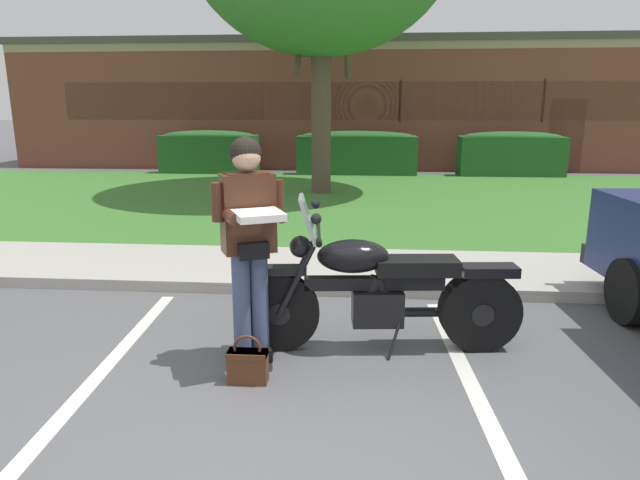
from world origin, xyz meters
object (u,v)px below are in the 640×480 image
(rider_person, at_px, (249,233))
(brick_building, at_px, (392,104))
(handbag, at_px, (248,363))
(hedge_center_right, at_px, (511,153))
(motorcycle, at_px, (390,291))
(hedge_left, at_px, (209,151))
(hedge_center_left, at_px, (357,152))

(rider_person, height_order, brick_building, brick_building)
(handbag, bearing_deg, hedge_center_right, 68.55)
(motorcycle, height_order, brick_building, brick_building)
(handbag, xyz_separation_m, hedge_center_right, (4.73, 12.05, 0.51))
(hedge_center_right, height_order, brick_building, brick_building)
(handbag, relative_size, hedge_left, 0.13)
(hedge_left, distance_m, brick_building, 8.30)
(motorcycle, height_order, hedge_center_left, motorcycle)
(handbag, xyz_separation_m, hedge_left, (-3.64, 12.05, 0.51))
(hedge_center_right, bearing_deg, hedge_center_left, 180.00)
(motorcycle, distance_m, rider_person, 1.21)
(handbag, bearing_deg, brick_building, 84.46)
(handbag, height_order, hedge_center_right, hedge_center_right)
(hedge_left, xyz_separation_m, hedge_center_right, (8.38, -0.00, -0.00))
(hedge_left, distance_m, hedge_center_left, 4.19)
(motorcycle, xyz_separation_m, brick_building, (0.75, 17.55, 1.47))
(hedge_center_left, xyz_separation_m, hedge_center_right, (4.19, -0.00, -0.00))
(rider_person, height_order, hedge_left, rider_person)
(rider_person, xyz_separation_m, hedge_center_right, (4.77, 11.68, -0.36))
(hedge_left, xyz_separation_m, brick_building, (5.41, 6.16, 1.31))
(motorcycle, distance_m, brick_building, 17.63)
(handbag, bearing_deg, hedge_center_left, 87.41)
(hedge_center_left, xyz_separation_m, brick_building, (1.22, 6.16, 1.31))
(motorcycle, distance_m, handbag, 1.26)
(hedge_left, distance_m, hedge_center_right, 8.38)
(rider_person, height_order, handbag, rider_person)
(hedge_left, bearing_deg, hedge_center_left, 0.00)
(motorcycle, bearing_deg, hedge_center_right, 71.95)
(hedge_center_left, distance_m, hedge_center_right, 4.19)
(rider_person, relative_size, handbag, 4.74)
(motorcycle, bearing_deg, brick_building, 87.57)
(hedge_center_left, bearing_deg, rider_person, -92.87)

